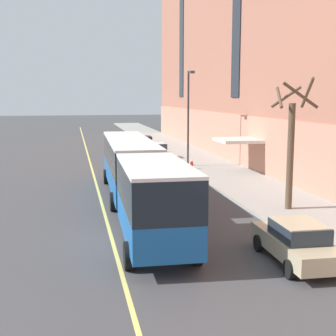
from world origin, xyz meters
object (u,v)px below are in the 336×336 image
object	(u,v)px
parked_car_black_0	(144,143)
parked_car_white_2	(157,151)
city_bus	(136,173)
street_lamp	(189,109)
fire_hydrant	(192,164)
parked_car_champagne_3	(296,242)
street_tree_mid_block	(291,143)

from	to	relation	value
parked_car_black_0	parked_car_white_2	xyz separation A→B (m)	(0.04, -7.79, -0.00)
city_bus	street_lamp	world-z (taller)	street_lamp
parked_car_white_2	fire_hydrant	bearing A→B (deg)	-78.19
city_bus	parked_car_champagne_3	distance (m)	10.10
city_bus	parked_car_black_0	distance (m)	27.99
city_bus	parked_car_white_2	size ratio (longest dim) A/B	4.57
parked_car_white_2	street_tree_mid_block	bearing A→B (deg)	-81.72
street_tree_mid_block	street_lamp	bearing A→B (deg)	95.46
parked_car_white_2	parked_car_champagne_3	bearing A→B (deg)	-90.08
parked_car_black_0	parked_car_champagne_3	bearing A→B (deg)	-90.00
parked_car_white_2	parked_car_champagne_3	size ratio (longest dim) A/B	0.94
parked_car_champagne_3	fire_hydrant	distance (m)	21.35
city_bus	fire_hydrant	xyz separation A→B (m)	(6.18, 12.38, -1.52)
parked_car_black_0	city_bus	bearing A→B (deg)	-99.46
parked_car_black_0	street_lamp	xyz separation A→B (m)	(1.69, -13.78, 4.10)
parked_car_black_0	street_tree_mid_block	xyz separation A→B (m)	(3.18, -29.37, 2.80)
city_bus	parked_car_black_0	world-z (taller)	city_bus
fire_hydrant	parked_car_champagne_3	bearing A→B (deg)	-94.28
street_tree_mid_block	street_lamp	size ratio (longest dim) A/B	0.86
parked_car_champagne_3	fire_hydrant	world-z (taller)	parked_car_champagne_3
city_bus	parked_car_black_0	xyz separation A→B (m)	(4.59, 27.58, -1.24)
parked_car_champagne_3	fire_hydrant	size ratio (longest dim) A/B	6.42
parked_car_black_0	parked_car_champagne_3	xyz separation A→B (m)	(-0.00, -36.49, 0.00)
parked_car_white_2	fire_hydrant	xyz separation A→B (m)	(1.55, -7.41, -0.29)
city_bus	parked_car_champagne_3	world-z (taller)	city_bus
parked_car_white_2	parked_car_black_0	bearing A→B (deg)	90.29
street_lamp	parked_car_champagne_3	bearing A→B (deg)	-94.26
street_tree_mid_block	fire_hydrant	world-z (taller)	street_tree_mid_block
parked_car_black_0	fire_hydrant	xyz separation A→B (m)	(1.59, -15.20, -0.29)
street_lamp	fire_hydrant	world-z (taller)	street_lamp
street_tree_mid_block	street_lamp	xyz separation A→B (m)	(-1.49, 15.59, 1.30)
street_tree_mid_block	fire_hydrant	distance (m)	14.59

